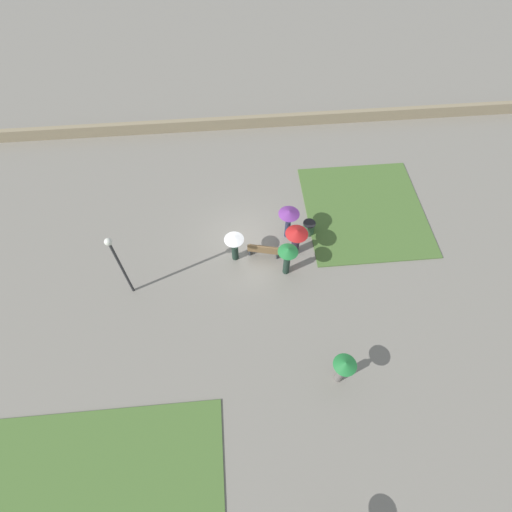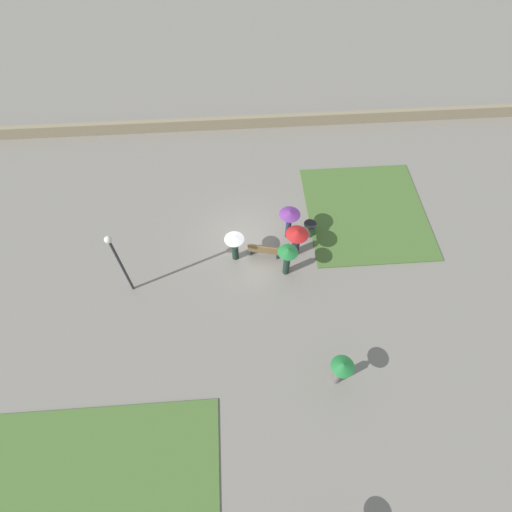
{
  "view_description": "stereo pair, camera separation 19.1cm",
  "coord_description": "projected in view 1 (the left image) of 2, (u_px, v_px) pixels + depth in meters",
  "views": [
    {
      "loc": [
        0.59,
        12.09,
        16.7
      ],
      "look_at": [
        -0.34,
        1.45,
        0.86
      ],
      "focal_mm": 28.0,
      "sensor_mm": 36.0,
      "label": 1
    },
    {
      "loc": [
        0.4,
        12.11,
        16.7
      ],
      "look_at": [
        -0.34,
        1.45,
        0.86
      ],
      "focal_mm": 28.0,
      "sensor_mm": 36.0,
      "label": 2
    }
  ],
  "objects": [
    {
      "name": "crowd_person_purple",
      "position": [
        289.0,
        217.0,
        19.62
      ],
      "size": [
        1.04,
        1.04,
        1.97
      ],
      "rotation": [
        0.0,
        0.0,
        6.12
      ],
      "color": "#282D47",
      "rests_on": "ground_plane"
    },
    {
      "name": "lawn_patch_near",
      "position": [
        364.0,
        210.0,
        21.79
      ],
      "size": [
        6.36,
        6.85,
        0.06
      ],
      "color": "#4C7033",
      "rests_on": "ground_plane"
    },
    {
      "name": "lone_walker_mid_plaza",
      "position": [
        343.0,
        368.0,
        15.61
      ],
      "size": [
        0.93,
        0.93,
        1.9
      ],
      "rotation": [
        0.0,
        0.0,
        2.21
      ],
      "color": "slate",
      "rests_on": "ground_plane"
    },
    {
      "name": "ground_plane",
      "position": [
        247.0,
        242.0,
        20.61
      ],
      "size": [
        90.0,
        90.0,
        0.0
      ],
      "primitive_type": "plane",
      "color": "gray"
    },
    {
      "name": "lamp_post",
      "position": [
        117.0,
        260.0,
        16.83
      ],
      "size": [
        0.32,
        0.32,
        4.1
      ],
      "color": "#2D2D30",
      "rests_on": "ground_plane"
    },
    {
      "name": "parapet_wall",
      "position": [
        236.0,
        123.0,
        25.41
      ],
      "size": [
        45.0,
        0.35,
        0.76
      ],
      "color": "gray",
      "rests_on": "ground_plane"
    },
    {
      "name": "trash_bin",
      "position": [
        309.0,
        228.0,
        20.65
      ],
      "size": [
        0.64,
        0.64,
        0.78
      ],
      "color": "#335638",
      "rests_on": "ground_plane"
    },
    {
      "name": "crowd_person_red",
      "position": [
        296.0,
        237.0,
        19.2
      ],
      "size": [
        1.11,
        1.11,
        1.8
      ],
      "rotation": [
        0.0,
        0.0,
        2.34
      ],
      "color": "#2D2333",
      "rests_on": "ground_plane"
    },
    {
      "name": "park_bench",
      "position": [
        263.0,
        250.0,
        19.78
      ],
      "size": [
        1.63,
        0.78,
        0.9
      ],
      "rotation": [
        0.0,
        0.0,
        -0.24
      ],
      "color": "brown",
      "rests_on": "ground_plane"
    },
    {
      "name": "crowd_person_green",
      "position": [
        287.0,
        256.0,
        18.48
      ],
      "size": [
        0.95,
        0.95,
        1.95
      ],
      "rotation": [
        0.0,
        0.0,
        3.56
      ],
      "color": "#1E3328",
      "rests_on": "ground_plane"
    },
    {
      "name": "crowd_person_white",
      "position": [
        234.0,
        243.0,
        19.04
      ],
      "size": [
        0.95,
        0.95,
        1.77
      ],
      "rotation": [
        0.0,
        0.0,
        6.2
      ],
      "color": "#1E3328",
      "rests_on": "ground_plane"
    }
  ]
}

